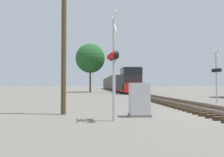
{
  "coord_description": "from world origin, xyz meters",
  "views": [
    {
      "loc": [
        -6.2,
        -9.97,
        1.44
      ],
      "look_at": [
        -4.13,
        13.02,
        2.12
      ],
      "focal_mm": 35.0,
      "sensor_mm": 36.0,
      "label": 1
    }
  ],
  "objects_px": {
    "crossing_signal_near": "(113,59)",
    "crossing_signal_far": "(217,72)",
    "utility_pole": "(64,17)",
    "tree_mid_background": "(90,58)",
    "freight_train": "(113,83)",
    "relay_cabinet": "(139,100)"
  },
  "relations": [
    {
      "from": "crossing_signal_near",
      "to": "utility_pole",
      "type": "distance_m",
      "value": 3.88
    },
    {
      "from": "crossing_signal_near",
      "to": "utility_pole",
      "type": "height_order",
      "value": "utility_pole"
    },
    {
      "from": "freight_train",
      "to": "crossing_signal_near",
      "type": "relative_size",
      "value": 15.14
    },
    {
      "from": "freight_train",
      "to": "tree_mid_background",
      "type": "relative_size",
      "value": 6.76
    },
    {
      "from": "relay_cabinet",
      "to": "utility_pole",
      "type": "bearing_deg",
      "value": 163.36
    },
    {
      "from": "freight_train",
      "to": "relay_cabinet",
      "type": "height_order",
      "value": "freight_train"
    },
    {
      "from": "freight_train",
      "to": "crossing_signal_near",
      "type": "distance_m",
      "value": 56.35
    },
    {
      "from": "crossing_signal_near",
      "to": "crossing_signal_far",
      "type": "bearing_deg",
      "value": 124.23
    },
    {
      "from": "crossing_signal_far",
      "to": "tree_mid_background",
      "type": "height_order",
      "value": "tree_mid_background"
    },
    {
      "from": "crossing_signal_far",
      "to": "tree_mid_background",
      "type": "bearing_deg",
      "value": 15.25
    },
    {
      "from": "crossing_signal_far",
      "to": "tree_mid_background",
      "type": "xyz_separation_m",
      "value": [
        -10.22,
        27.4,
        4.3
      ]
    },
    {
      "from": "crossing_signal_far",
      "to": "utility_pole",
      "type": "xyz_separation_m",
      "value": [
        -11.19,
        -5.5,
        2.3
      ]
    },
    {
      "from": "crossing_signal_far",
      "to": "tree_mid_background",
      "type": "relative_size",
      "value": 0.44
    },
    {
      "from": "crossing_signal_near",
      "to": "crossing_signal_far",
      "type": "height_order",
      "value": "crossing_signal_near"
    },
    {
      "from": "crossing_signal_near",
      "to": "relay_cabinet",
      "type": "bearing_deg",
      "value": 124.26
    },
    {
      "from": "relay_cabinet",
      "to": "crossing_signal_far",
      "type": "bearing_deg",
      "value": 40.67
    },
    {
      "from": "freight_train",
      "to": "relay_cabinet",
      "type": "distance_m",
      "value": 55.13
    },
    {
      "from": "utility_pole",
      "to": "tree_mid_background",
      "type": "relative_size",
      "value": 0.95
    },
    {
      "from": "utility_pole",
      "to": "freight_train",
      "type": "bearing_deg",
      "value": 81.96
    },
    {
      "from": "freight_train",
      "to": "relay_cabinet",
      "type": "relative_size",
      "value": 42.7
    },
    {
      "from": "crossing_signal_near",
      "to": "utility_pole",
      "type": "xyz_separation_m",
      "value": [
        -2.24,
        2.19,
        2.3
      ]
    },
    {
      "from": "freight_train",
      "to": "crossing_signal_far",
      "type": "relative_size",
      "value": 15.24
    }
  ]
}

